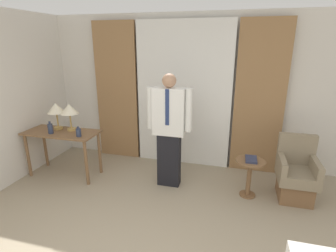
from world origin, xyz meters
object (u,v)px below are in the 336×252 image
at_px(bottle_near_edge, 79,132).
at_px(side_table, 250,172).
at_px(desk, 62,139).
at_px(person, 169,128).
at_px(table_lamp_right, 69,110).
at_px(table_lamp_left, 56,109).
at_px(book, 251,159).
at_px(bottle_by_lamp, 50,128).
at_px(armchair, 296,176).

relative_size(bottle_near_edge, side_table, 0.28).
height_order(bottle_near_edge, side_table, bottle_near_edge).
relative_size(desk, person, 0.69).
bearing_deg(table_lamp_right, table_lamp_left, 180.00).
bearing_deg(book, table_lamp_right, -179.60).
xyz_separation_m(table_lamp_right, bottle_by_lamp, (-0.23, -0.23, -0.27)).
bearing_deg(book, bottle_by_lamp, -175.48).
bearing_deg(bottle_near_edge, side_table, 5.46).
bearing_deg(table_lamp_left, table_lamp_right, 0.00).
height_order(bottle_near_edge, book, bottle_near_edge).
bearing_deg(armchair, table_lamp_left, -177.76).
distance_m(table_lamp_left, bottle_by_lamp, 0.35).
height_order(bottle_near_edge, armchair, bottle_near_edge).
distance_m(desk, table_lamp_right, 0.50).
xyz_separation_m(side_table, book, (0.00, 0.01, 0.20)).
distance_m(person, side_table, 1.35).
height_order(table_lamp_right, bottle_by_lamp, table_lamp_right).
xyz_separation_m(table_lamp_left, bottle_near_edge, (0.55, -0.24, -0.29)).
height_order(person, side_table, person).
bearing_deg(desk, book, 2.35).
relative_size(table_lamp_right, book, 1.76).
distance_m(armchair, book, 0.71).
xyz_separation_m(desk, table_lamp_right, (0.13, 0.10, 0.48)).
bearing_deg(book, armchair, 11.26).
bearing_deg(table_lamp_left, bottle_near_edge, -23.36).
relative_size(table_lamp_right, side_table, 0.79).
xyz_separation_m(bottle_by_lamp, book, (3.15, 0.25, -0.28)).
bearing_deg(person, bottle_by_lamp, -171.96).
relative_size(table_lamp_left, table_lamp_right, 1.00).
height_order(table_lamp_left, table_lamp_right, same).
bearing_deg(table_lamp_left, person, 1.26).
bearing_deg(desk, armchair, 3.94).
bearing_deg(book, person, 178.96).
height_order(table_lamp_left, person, person).
bearing_deg(bottle_near_edge, armchair, 6.72).
relative_size(bottle_near_edge, book, 0.62).
distance_m(bottle_near_edge, person, 1.43).
relative_size(table_lamp_left, bottle_near_edge, 2.82).
relative_size(bottle_by_lamp, book, 0.80).
bearing_deg(table_lamp_left, bottle_by_lamp, -83.64).
distance_m(table_lamp_left, book, 3.22).
bearing_deg(book, side_table, -123.31).
distance_m(person, armchair, 1.98).
bearing_deg(armchair, bottle_near_edge, -173.28).
bearing_deg(side_table, bottle_near_edge, -174.54).
bearing_deg(bottle_near_edge, book, 5.58).
distance_m(desk, table_lamp_left, 0.50).
xyz_separation_m(person, book, (1.23, -0.02, -0.37)).
height_order(bottle_by_lamp, book, bottle_by_lamp).
distance_m(desk, person, 1.85).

